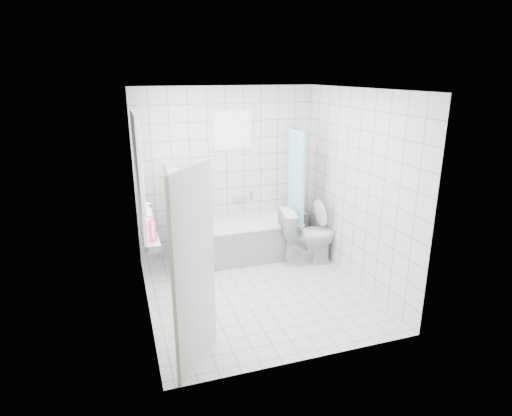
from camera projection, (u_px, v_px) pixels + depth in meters
name	position (u px, v px, depth m)	size (l,w,h in m)	color
ground	(257.00, 291.00, 5.68)	(3.00, 3.00, 0.00)	white
ceiling	(257.00, 89.00, 4.90)	(3.00, 3.00, 0.00)	white
wall_back	(227.00, 172.00, 6.65)	(2.80, 0.02, 2.60)	white
wall_front	(308.00, 241.00, 3.93)	(2.80, 0.02, 2.60)	white
wall_left	(141.00, 208.00, 4.87)	(0.02, 3.00, 2.60)	white
wall_right	(356.00, 189.00, 5.71)	(0.02, 3.00, 2.60)	white
window_left	(141.00, 177.00, 5.07)	(0.01, 0.90, 1.40)	white
window_back	(233.00, 130.00, 6.44)	(0.50, 0.01, 0.50)	white
window_sill	(149.00, 234.00, 5.30)	(0.18, 1.02, 0.08)	white
door	(194.00, 270.00, 4.03)	(0.04, 0.80, 2.00)	silver
bathtub	(240.00, 240.00, 6.64)	(1.83, 0.77, 0.58)	white
partition_wall	(175.00, 220.00, 6.16)	(0.15, 0.85, 1.50)	white
tiled_ledge	(294.00, 229.00, 7.18)	(0.40, 0.24, 0.55)	white
toilet	(308.00, 236.00, 6.45)	(0.48, 0.83, 0.85)	white
curtain_rod	(294.00, 127.00, 6.36)	(0.02, 0.02, 0.80)	silver
shower_curtain	(296.00, 188.00, 6.51)	(0.14, 0.48, 1.78)	#4DCBE1
tub_faucet	(240.00, 199.00, 6.81)	(0.18, 0.06, 0.06)	silver
sill_bottles	(150.00, 223.00, 5.18)	(0.19, 0.65, 0.33)	silver
ledge_bottles	(297.00, 206.00, 7.06)	(0.19, 0.20, 0.24)	#1A2DD2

